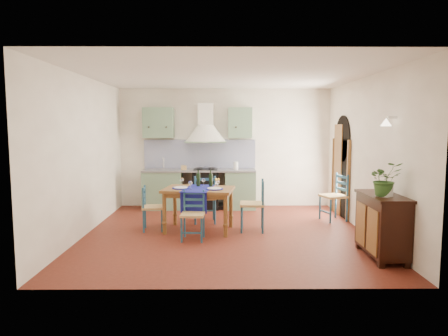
{
  "coord_description": "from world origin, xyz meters",
  "views": [
    {
      "loc": [
        -0.09,
        -7.04,
        1.92
      ],
      "look_at": [
        -0.04,
        0.3,
        1.15
      ],
      "focal_mm": 32.0,
      "sensor_mm": 36.0,
      "label": 1
    }
  ],
  "objects": [
    {
      "name": "chair_far",
      "position": [
        -0.42,
        0.77,
        0.5
      ],
      "size": [
        0.48,
        0.48,
        0.96
      ],
      "color": "navy",
      "rests_on": "ground"
    },
    {
      "name": "right_wall",
      "position": [
        2.5,
        0.28,
        1.34
      ],
      "size": [
        0.26,
        5.0,
        2.8
      ],
      "color": "white",
      "rests_on": "ground"
    },
    {
      "name": "dining_table",
      "position": [
        -0.5,
        0.16,
        0.7
      ],
      "size": [
        1.36,
        1.06,
        1.11
      ],
      "color": "brown",
      "rests_on": "ground"
    },
    {
      "name": "floor",
      "position": [
        0.0,
        0.0,
        0.0
      ],
      "size": [
        5.0,
        5.0,
        0.0
      ],
      "primitive_type": "plane",
      "color": "#4D1A10",
      "rests_on": "ground"
    },
    {
      "name": "sideboard",
      "position": [
        2.26,
        -1.36,
        0.51
      ],
      "size": [
        0.5,
        1.05,
        0.94
      ],
      "color": "black",
      "rests_on": "ground"
    },
    {
      "name": "back_wall",
      "position": [
        -0.47,
        2.29,
        1.05
      ],
      "size": [
        5.0,
        0.96,
        2.8
      ],
      "color": "white",
      "rests_on": "ground"
    },
    {
      "name": "ceiling",
      "position": [
        0.0,
        0.0,
        2.8
      ],
      "size": [
        5.0,
        5.0,
        0.01
      ],
      "primitive_type": "cube",
      "color": "silver",
      "rests_on": "back_wall"
    },
    {
      "name": "left_wall",
      "position": [
        -2.5,
        0.0,
        1.4
      ],
      "size": [
        0.04,
        5.0,
        2.8
      ],
      "primitive_type": "cube",
      "color": "white",
      "rests_on": "ground"
    },
    {
      "name": "chair_left",
      "position": [
        -1.37,
        0.2,
        0.42
      ],
      "size": [
        0.42,
        0.42,
        0.82
      ],
      "color": "navy",
      "rests_on": "ground"
    },
    {
      "name": "chair_spare",
      "position": [
        2.23,
        0.96,
        0.49
      ],
      "size": [
        0.57,
        0.57,
        0.96
      ],
      "color": "navy",
      "rests_on": "ground"
    },
    {
      "name": "chair_near",
      "position": [
        -0.57,
        -0.41,
        0.43
      ],
      "size": [
        0.41,
        0.41,
        0.83
      ],
      "color": "navy",
      "rests_on": "ground"
    },
    {
      "name": "chair_right",
      "position": [
        0.51,
        0.15,
        0.49
      ],
      "size": [
        0.47,
        0.47,
        0.95
      ],
      "color": "navy",
      "rests_on": "ground"
    },
    {
      "name": "potted_plant",
      "position": [
        2.22,
        -1.49,
        1.18
      ],
      "size": [
        0.47,
        0.42,
        0.49
      ],
      "primitive_type": "imported",
      "rotation": [
        0.0,
        0.0,
        0.09
      ],
      "color": "#2D5623",
      "rests_on": "sideboard"
    }
  ]
}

